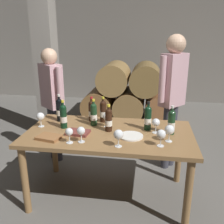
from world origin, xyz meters
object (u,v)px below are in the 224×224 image
Objects in this scene: wine_bottle_0 at (148,118)px; wine_bottle_5 at (171,122)px; wine_bottle_3 at (63,116)px; taster_seated_left at (52,96)px; wine_glass_2 at (69,132)px; sommelier_presenting at (173,91)px; wine_bottle_7 at (60,110)px; wine_glass_6 at (156,123)px; wine_glass_0 at (81,131)px; wine_glass_5 at (170,130)px; wine_bottle_2 at (92,111)px; wine_bottle_6 at (103,111)px; dining_table at (109,140)px; wine_glass_1 at (118,135)px; wine_bottle_4 at (109,120)px; wine_bottle_1 at (94,114)px; wine_glass_4 at (107,117)px; leather_ledger at (78,132)px; serving_plate at (131,136)px; wine_glass_3 at (40,117)px; tasting_notebook at (49,137)px; wine_glass_7 at (161,135)px.

wine_bottle_0 reaches higher than wine_bottle_5.
taster_seated_left reaches higher than wine_bottle_3.
sommelier_presenting is at bearing 46.99° from wine_glass_2.
wine_bottle_7 is at bearing 170.80° from wine_bottle_5.
wine_glass_6 is (0.08, -0.08, -0.02)m from wine_bottle_0.
wine_glass_5 reaches higher than wine_glass_0.
wine_bottle_6 reaches higher than wine_bottle_2.
dining_table is 0.99× the size of sommelier_presenting.
wine_bottle_3 is at bearing -60.31° from wine_bottle_7.
wine_bottle_6 reaches higher than wine_glass_1.
wine_bottle_4 is at bearing 55.71° from wine_glass_0.
sommelier_presenting is at bearing 48.06° from dining_table.
taster_seated_left is (-0.56, 1.03, 0.06)m from wine_glass_2.
wine_glass_0 is (0.39, -0.52, -0.03)m from wine_bottle_7.
wine_bottle_1 is 0.24m from wine_bottle_4.
wine_bottle_5 is 1.91× the size of wine_glass_6.
wine_bottle_0 is at bearing -18.11° from wine_bottle_6.
wine_glass_4 is at bearing 58.98° from wine_glass_2.
wine_glass_0 is at bearing -112.17° from wine_glass_4.
wine_bottle_6 reaches higher than wine_glass_4.
leather_ledger is at bearing -169.96° from wine_glass_6.
wine_bottle_0 reaches higher than wine_glass_6.
wine_glass_5 is at bearing -9.17° from serving_plate.
dining_table is 0.38m from wine_bottle_6.
wine_bottle_4 is (-0.40, -0.10, -0.01)m from wine_bottle_0.
taster_seated_left reaches higher than wine_bottle_2.
taster_seated_left reaches higher than wine_glass_2.
wine_glass_1 is (-0.25, -0.45, -0.02)m from wine_bottle_0.
wine_glass_3 is 0.72× the size of tasting_notebook.
wine_glass_1 reaches higher than wine_glass_3.
wine_bottle_4 is 0.12m from wine_glass_4.
wine_glass_2 is (-0.71, -0.44, -0.03)m from wine_bottle_0.
wine_glass_6 is at bearing 97.63° from wine_glass_7.
wine_bottle_6 is (-0.73, 0.24, -0.00)m from wine_bottle_5.
wine_bottle_2 is 0.36m from wine_bottle_4.
wine_glass_7 is at bearing -31.13° from wine_bottle_1.
wine_bottle_7 is at bearing 161.92° from wine_glass_5.
wine_bottle_4 reaches higher than wine_glass_4.
leather_ledger is at bearing 45.12° from tasting_notebook.
wine_glass_2 is 0.95× the size of wine_glass_6.
wine_bottle_4 is 0.61m from tasting_notebook.
dining_table is 0.22m from wine_bottle_4.
wine_bottle_5 is 0.67m from wine_glass_4.
sommelier_presenting reaches higher than taster_seated_left.
wine_glass_2 is (-0.10, -0.03, -0.00)m from wine_glass_0.
wine_bottle_5 is 0.94× the size of wine_bottle_7.
wine_glass_7 is (1.01, -0.30, -0.02)m from wine_bottle_3.
serving_plate is (0.55, 0.23, -0.10)m from wine_glass_2.
tasting_notebook is at bearing -129.81° from wine_bottle_1.
wine_bottle_5 is at bearing 14.99° from leather_ledger.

